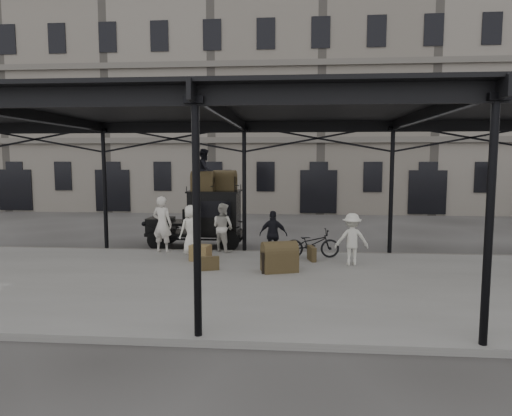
# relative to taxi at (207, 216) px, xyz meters

# --- Properties ---
(ground) EXTENTS (120.00, 120.00, 0.00)m
(ground) POSITION_rel_taxi_xyz_m (1.56, -3.16, -1.20)
(ground) COLOR #383533
(ground) RESTS_ON ground
(platform) EXTENTS (28.00, 8.00, 0.15)m
(platform) POSITION_rel_taxi_xyz_m (1.56, -5.16, -1.13)
(platform) COLOR slate
(platform) RESTS_ON ground
(canopy) EXTENTS (22.50, 9.00, 4.74)m
(canopy) POSITION_rel_taxi_xyz_m (1.56, -4.88, 3.39)
(canopy) COLOR black
(canopy) RESTS_ON ground
(building_frontage) EXTENTS (64.00, 8.00, 14.00)m
(building_frontage) POSITION_rel_taxi_xyz_m (1.56, 14.84, 5.80)
(building_frontage) COLOR slate
(building_frontage) RESTS_ON ground
(taxi) EXTENTS (3.65, 1.55, 2.18)m
(taxi) POSITION_rel_taxi_xyz_m (0.00, 0.00, 0.00)
(taxi) COLOR black
(taxi) RESTS_ON ground
(porter_left) EXTENTS (0.80, 0.61, 1.94)m
(porter_left) POSITION_rel_taxi_xyz_m (-1.23, -1.65, -0.08)
(porter_left) COLOR silver
(porter_left) RESTS_ON platform
(porter_midleft) EXTENTS (1.04, 0.99, 1.69)m
(porter_midleft) POSITION_rel_taxi_xyz_m (0.83, -1.36, -0.21)
(porter_midleft) COLOR beige
(porter_midleft) RESTS_ON platform
(porter_centre) EXTENTS (0.96, 0.92, 1.66)m
(porter_centre) POSITION_rel_taxi_xyz_m (-0.19, -1.77, -0.22)
(porter_centre) COLOR silver
(porter_centre) RESTS_ON platform
(porter_official) EXTENTS (0.94, 0.48, 1.55)m
(porter_official) POSITION_rel_taxi_xyz_m (2.63, -2.33, -0.28)
(porter_official) COLOR black
(porter_official) RESTS_ON platform
(porter_right) EXTENTS (1.05, 0.64, 1.57)m
(porter_right) POSITION_rel_taxi_xyz_m (5.04, -3.05, -0.27)
(porter_right) COLOR beige
(porter_right) RESTS_ON platform
(bicycle) EXTENTS (1.86, 0.86, 0.94)m
(bicycle) POSITION_rel_taxi_xyz_m (3.87, -2.15, -0.58)
(bicycle) COLOR black
(bicycle) RESTS_ON platform
(porter_roof) EXTENTS (0.62, 0.78, 1.55)m
(porter_roof) POSITION_rel_taxi_xyz_m (-0.03, -0.10, 1.75)
(porter_roof) COLOR black
(porter_roof) RESTS_ON taxi
(steamer_trunk_roof_near) EXTENTS (0.84, 0.52, 0.61)m
(steamer_trunk_roof_near) POSITION_rel_taxi_xyz_m (-0.08, -0.25, 1.28)
(steamer_trunk_roof_near) COLOR #483A21
(steamer_trunk_roof_near) RESTS_ON taxi
(steamer_trunk_roof_far) EXTENTS (0.92, 0.63, 0.63)m
(steamer_trunk_roof_far) POSITION_rel_taxi_xyz_m (0.67, 0.20, 1.29)
(steamer_trunk_roof_far) COLOR #483A21
(steamer_trunk_roof_far) RESTS_ON taxi
(steamer_trunk_platform) EXTENTS (1.13, 0.88, 0.73)m
(steamer_trunk_platform) POSITION_rel_taxi_xyz_m (2.88, -4.07, -0.69)
(steamer_trunk_platform) COLOR #483A21
(steamer_trunk_platform) RESTS_ON platform
(wicker_hamper) EXTENTS (0.69, 0.59, 0.50)m
(wicker_hamper) POSITION_rel_taxi_xyz_m (0.34, -2.87, -0.80)
(wicker_hamper) COLOR olive
(wicker_hamper) RESTS_ON platform
(suitcase_upright) EXTENTS (0.28, 0.62, 0.45)m
(suitcase_upright) POSITION_rel_taxi_xyz_m (3.86, -2.57, -0.83)
(suitcase_upright) COLOR #483A21
(suitcase_upright) RESTS_ON platform
(suitcase_flat) EXTENTS (0.62, 0.34, 0.40)m
(suitcase_flat) POSITION_rel_taxi_xyz_m (0.84, -4.10, -0.85)
(suitcase_flat) COLOR #483A21
(suitcase_flat) RESTS_ON platform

